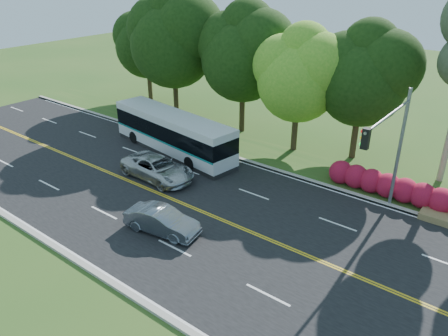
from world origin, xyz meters
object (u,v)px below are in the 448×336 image
Objects in this scene: traffic_signal at (391,140)px; suv at (157,168)px; transit_bus at (173,134)px; sedan at (162,221)px.

suv is at bearing -163.37° from traffic_signal.
traffic_signal reaches higher than suv.
suv is (-13.19, -3.94, -3.92)m from traffic_signal.
transit_bus is (-15.39, -0.13, -3.21)m from traffic_signal.
transit_bus reaches higher than sedan.
sedan is 0.78× the size of suv.
transit_bus is 2.78× the size of sedan.
traffic_signal is at bearing 8.36° from transit_bus.
traffic_signal is 12.48m from sedan.
sedan is at bearing -135.88° from traffic_signal.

